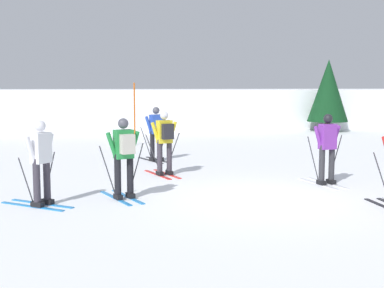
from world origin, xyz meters
name	(u,v)px	position (x,y,z in m)	size (l,w,h in m)	color
ground_plane	(262,199)	(0.00, 0.00, 0.00)	(120.00, 120.00, 0.00)	white
far_snow_ridge	(163,108)	(0.00, 19.78, 1.07)	(80.00, 7.57, 2.14)	white
skier_white	(41,161)	(-4.49, 0.06, 0.92)	(1.50, 1.25, 1.71)	#237AC6
skier_purple	(327,147)	(1.99, 1.28, 0.92)	(0.98, 1.64, 1.71)	silver
skier_yellow	(165,140)	(-1.70, 3.17, 0.95)	(0.96, 1.63, 1.71)	red
skier_blue	(156,132)	(-1.68, 5.89, 0.92)	(0.96, 1.62, 1.71)	black
skier_green	(124,154)	(-2.85, 0.43, 0.96)	(0.95, 1.63, 1.71)	#237AC6
trail_marker_pole	(135,114)	(-2.11, 10.58, 1.24)	(0.06, 0.06, 2.48)	#C65614
conifer_far_left	(328,91)	(8.03, 15.03, 2.11)	(2.07, 2.07, 3.70)	#513823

